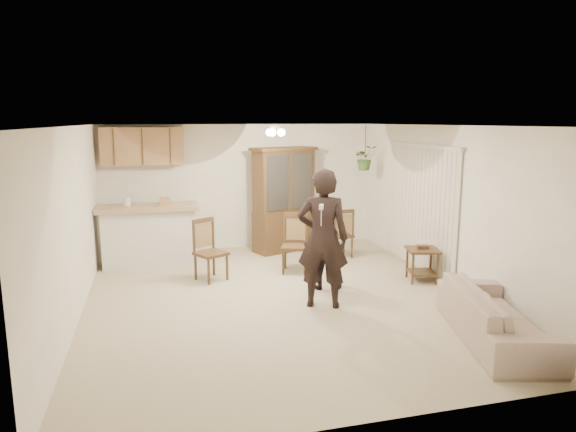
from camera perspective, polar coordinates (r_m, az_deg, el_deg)
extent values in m
plane|color=#BCAF8E|center=(7.62, -0.83, -9.16)|extent=(6.50, 6.50, 0.00)
cube|color=white|center=(7.17, -0.88, 10.00)|extent=(5.50, 6.50, 0.02)
cube|color=white|center=(10.44, -5.13, 3.25)|extent=(5.50, 0.02, 2.50)
cube|color=white|center=(4.30, 9.65, -7.48)|extent=(5.50, 0.02, 2.50)
cube|color=white|center=(7.16, -22.74, -0.89)|extent=(0.02, 6.50, 2.50)
cube|color=white|center=(8.37, 17.74, 0.99)|extent=(0.02, 6.50, 2.50)
cube|color=silver|center=(9.54, -15.16, -2.34)|extent=(1.60, 0.55, 1.00)
cube|color=tan|center=(9.44, -15.32, 0.92)|extent=(1.75, 0.70, 0.08)
cube|color=olive|center=(10.05, -15.87, 7.48)|extent=(1.50, 0.34, 0.70)
imported|color=#245221|center=(10.21, 8.55, 6.40)|extent=(0.43, 0.37, 0.48)
cylinder|color=#29241E|center=(10.19, 8.60, 8.22)|extent=(0.01, 0.01, 0.65)
imported|color=beige|center=(6.63, 22.08, -9.67)|extent=(1.20, 2.00, 0.73)
imported|color=black|center=(7.09, 3.87, -3.08)|extent=(0.77, 0.64, 1.80)
imported|color=black|center=(7.93, 3.89, -3.29)|extent=(0.76, 0.66, 1.35)
cube|color=#3A2715|center=(10.26, -0.46, -1.64)|extent=(1.30, 0.87, 0.80)
cube|color=#3A2715|center=(10.10, -0.47, 3.94)|extent=(1.28, 0.81, 1.20)
cube|color=silver|center=(10.10, -0.47, 3.94)|extent=(0.99, 0.38, 1.05)
cube|color=#3A2715|center=(10.04, -0.47, 7.47)|extent=(1.40, 0.92, 0.06)
cube|color=#3A2715|center=(8.56, 14.74, -3.66)|extent=(0.59, 0.59, 0.04)
cube|color=#3A2715|center=(8.66, 14.62, -6.05)|extent=(0.50, 0.50, 0.03)
cube|color=#3A2715|center=(8.55, 14.75, -3.35)|extent=(0.20, 0.16, 0.06)
cube|color=#3A2715|center=(8.44, -8.56, -4.15)|extent=(0.60, 0.60, 0.05)
cube|color=#9F7E4F|center=(8.38, -8.61, -2.36)|extent=(0.30, 0.20, 0.39)
cube|color=#3A2715|center=(8.33, -8.66, -0.68)|extent=(0.37, 0.23, 0.08)
cube|color=#3A2715|center=(8.79, 0.77, -3.44)|extent=(0.57, 0.57, 0.05)
cube|color=#9F7E4F|center=(8.73, 0.77, -1.71)|extent=(0.32, 0.15, 0.39)
cube|color=#3A2715|center=(8.68, 0.78, -0.09)|extent=(0.40, 0.17, 0.08)
cube|color=#3A2715|center=(9.80, 5.78, -2.17)|extent=(0.46, 0.46, 0.05)
cube|color=#9F7E4F|center=(9.75, 5.81, -0.71)|extent=(0.31, 0.07, 0.36)
cube|color=#3A2715|center=(9.70, 5.84, 0.67)|extent=(0.38, 0.07, 0.07)
cube|color=white|center=(6.53, 3.72, 1.02)|extent=(0.11, 0.18, 0.05)
cube|color=white|center=(7.61, 4.05, -3.05)|extent=(0.06, 0.12, 0.03)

